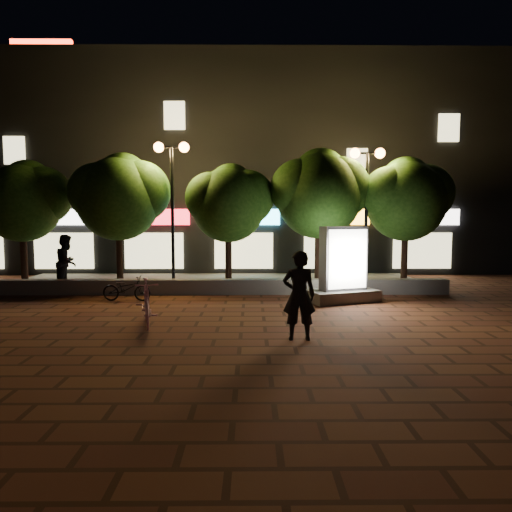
{
  "coord_description": "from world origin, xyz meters",
  "views": [
    {
      "loc": [
        1.36,
        -11.15,
        2.62
      ],
      "look_at": [
        1.48,
        1.5,
        1.51
      ],
      "focal_mm": 31.68,
      "sensor_mm": 36.0,
      "label": 1
    }
  ],
  "objects_px": {
    "tree_mid": "(230,200)",
    "scooter_parked": "(127,288)",
    "tree_far_left": "(24,198)",
    "street_lamp_right": "(367,181)",
    "rider": "(299,295)",
    "street_lamp_left": "(172,177)",
    "pedestrian": "(67,262)",
    "tree_left": "(120,194)",
    "tree_far_right": "(407,196)",
    "ad_kiosk": "(343,271)",
    "tree_right": "(320,191)",
    "scooter_pink": "(147,302)"
  },
  "relations": [
    {
      "from": "tree_mid",
      "to": "scooter_parked",
      "type": "relative_size",
      "value": 3.0
    },
    {
      "from": "tree_far_left",
      "to": "tree_mid",
      "type": "bearing_deg",
      "value": -0.0
    },
    {
      "from": "tree_far_left",
      "to": "scooter_parked",
      "type": "xyz_separation_m",
      "value": [
        4.41,
        -2.7,
        -2.9
      ]
    },
    {
      "from": "street_lamp_right",
      "to": "rider",
      "type": "bearing_deg",
      "value": -114.43
    },
    {
      "from": "street_lamp_left",
      "to": "pedestrian",
      "type": "relative_size",
      "value": 2.69
    },
    {
      "from": "tree_left",
      "to": "tree_far_right",
      "type": "height_order",
      "value": "tree_left"
    },
    {
      "from": "tree_far_right",
      "to": "street_lamp_left",
      "type": "distance_m",
      "value": 8.58
    },
    {
      "from": "street_lamp_left",
      "to": "ad_kiosk",
      "type": "distance_m",
      "value": 6.95
    },
    {
      "from": "tree_far_left",
      "to": "tree_left",
      "type": "height_order",
      "value": "tree_left"
    },
    {
      "from": "tree_far_left",
      "to": "tree_mid",
      "type": "xyz_separation_m",
      "value": [
        7.5,
        -0.0,
        -0.08
      ]
    },
    {
      "from": "tree_left",
      "to": "pedestrian",
      "type": "height_order",
      "value": "tree_left"
    },
    {
      "from": "tree_left",
      "to": "pedestrian",
      "type": "relative_size",
      "value": 2.54
    },
    {
      "from": "tree_mid",
      "to": "street_lamp_right",
      "type": "relative_size",
      "value": 0.9
    },
    {
      "from": "street_lamp_right",
      "to": "pedestrian",
      "type": "distance_m",
      "value": 10.97
    },
    {
      "from": "tree_right",
      "to": "pedestrian",
      "type": "distance_m",
      "value": 9.33
    },
    {
      "from": "tree_left",
      "to": "rider",
      "type": "height_order",
      "value": "tree_left"
    },
    {
      "from": "tree_mid",
      "to": "street_lamp_left",
      "type": "relative_size",
      "value": 0.87
    },
    {
      "from": "tree_mid",
      "to": "scooter_parked",
      "type": "distance_m",
      "value": 4.98
    },
    {
      "from": "tree_left",
      "to": "tree_far_right",
      "type": "relative_size",
      "value": 1.03
    },
    {
      "from": "tree_far_right",
      "to": "rider",
      "type": "xyz_separation_m",
      "value": [
        -4.7,
        -7.18,
        -2.41
      ]
    },
    {
      "from": "tree_mid",
      "to": "rider",
      "type": "relative_size",
      "value": 2.35
    },
    {
      "from": "scooter_parked",
      "to": "pedestrian",
      "type": "relative_size",
      "value": 0.78
    },
    {
      "from": "tree_left",
      "to": "tree_right",
      "type": "distance_m",
      "value": 7.3
    },
    {
      "from": "tree_left",
      "to": "street_lamp_right",
      "type": "xyz_separation_m",
      "value": [
        8.95,
        -0.26,
        0.45
      ]
    },
    {
      "from": "tree_far_right",
      "to": "scooter_pink",
      "type": "height_order",
      "value": "tree_far_right"
    },
    {
      "from": "tree_right",
      "to": "street_lamp_left",
      "type": "distance_m",
      "value": 5.38
    },
    {
      "from": "scooter_pink",
      "to": "scooter_parked",
      "type": "xyz_separation_m",
      "value": [
        -1.36,
        3.17,
        -0.17
      ]
    },
    {
      "from": "ad_kiosk",
      "to": "pedestrian",
      "type": "xyz_separation_m",
      "value": [
        -9.25,
        1.87,
        0.1
      ]
    },
    {
      "from": "street_lamp_right",
      "to": "scooter_pink",
      "type": "relative_size",
      "value": 2.65
    },
    {
      "from": "street_lamp_right",
      "to": "tree_left",
      "type": "bearing_deg",
      "value": 178.32
    },
    {
      "from": "scooter_pink",
      "to": "tree_far_left",
      "type": "bearing_deg",
      "value": 119.72
    },
    {
      "from": "street_lamp_right",
      "to": "tree_right",
      "type": "bearing_deg",
      "value": 170.9
    },
    {
      "from": "tree_left",
      "to": "street_lamp_left",
      "type": "bearing_deg",
      "value": -7.7
    },
    {
      "from": "street_lamp_left",
      "to": "tree_left",
      "type": "bearing_deg",
      "value": 172.3
    },
    {
      "from": "pedestrian",
      "to": "scooter_parked",
      "type": "bearing_deg",
      "value": -124.91
    },
    {
      "from": "tree_far_left",
      "to": "scooter_parked",
      "type": "distance_m",
      "value": 5.93
    },
    {
      "from": "street_lamp_right",
      "to": "scooter_pink",
      "type": "distance_m",
      "value": 9.33
    },
    {
      "from": "street_lamp_right",
      "to": "scooter_pink",
      "type": "bearing_deg",
      "value": -139.97
    },
    {
      "from": "tree_far_left",
      "to": "scooter_parked",
      "type": "height_order",
      "value": "tree_far_left"
    },
    {
      "from": "scooter_parked",
      "to": "pedestrian",
      "type": "distance_m",
      "value": 3.14
    },
    {
      "from": "scooter_pink",
      "to": "street_lamp_left",
      "type": "bearing_deg",
      "value": 78.51
    },
    {
      "from": "tree_left",
      "to": "scooter_parked",
      "type": "xyz_separation_m",
      "value": [
        0.91,
        -2.7,
        -3.05
      ]
    },
    {
      "from": "tree_right",
      "to": "scooter_pink",
      "type": "bearing_deg",
      "value": -130.6
    },
    {
      "from": "tree_far_right",
      "to": "rider",
      "type": "relative_size",
      "value": 2.48
    },
    {
      "from": "scooter_parked",
      "to": "tree_mid",
      "type": "bearing_deg",
      "value": -45.19
    },
    {
      "from": "tree_right",
      "to": "scooter_parked",
      "type": "height_order",
      "value": "tree_right"
    },
    {
      "from": "tree_right",
      "to": "street_lamp_right",
      "type": "height_order",
      "value": "tree_right"
    },
    {
      "from": "tree_far_right",
      "to": "ad_kiosk",
      "type": "height_order",
      "value": "tree_far_right"
    },
    {
      "from": "tree_mid",
      "to": "ad_kiosk",
      "type": "relative_size",
      "value": 1.89
    },
    {
      "from": "tree_right",
      "to": "tree_far_left",
      "type": "bearing_deg",
      "value": -180.0
    }
  ]
}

